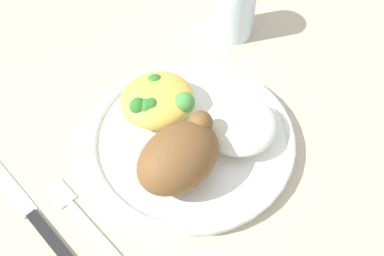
% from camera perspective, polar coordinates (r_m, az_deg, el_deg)
% --- Properties ---
extents(ground_plane, '(2.00, 2.00, 0.00)m').
position_cam_1_polar(ground_plane, '(0.50, 0.00, -2.15)').
color(ground_plane, '#C8B495').
extents(plate, '(0.26, 0.26, 0.02)m').
position_cam_1_polar(plate, '(0.49, 0.00, -1.40)').
color(plate, white).
rests_on(plate, ground_plane).
extents(roasted_chicken, '(0.11, 0.07, 0.07)m').
position_cam_1_polar(roasted_chicken, '(0.42, -1.84, -4.16)').
color(roasted_chicken, brown).
rests_on(roasted_chicken, plate).
extents(rice_pile, '(0.09, 0.09, 0.04)m').
position_cam_1_polar(rice_pile, '(0.47, 7.22, 0.46)').
color(rice_pile, white).
rests_on(rice_pile, plate).
extents(mac_cheese_with_broccoli, '(0.10, 0.09, 0.04)m').
position_cam_1_polar(mac_cheese_with_broccoli, '(0.49, -5.11, 4.20)').
color(mac_cheese_with_broccoli, '#E8BC49').
rests_on(mac_cheese_with_broccoli, plate).
extents(fork, '(0.02, 0.14, 0.01)m').
position_cam_1_polar(fork, '(0.46, -15.73, -12.70)').
color(fork, '#B2B2B7').
rests_on(fork, ground_plane).
extents(knife, '(0.02, 0.19, 0.01)m').
position_cam_1_polar(knife, '(0.48, -22.62, -11.56)').
color(knife, black).
rests_on(knife, ground_plane).
extents(water_glass, '(0.06, 0.06, 0.10)m').
position_cam_1_polar(water_glass, '(0.62, 6.25, 17.40)').
color(water_glass, silver).
rests_on(water_glass, ground_plane).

